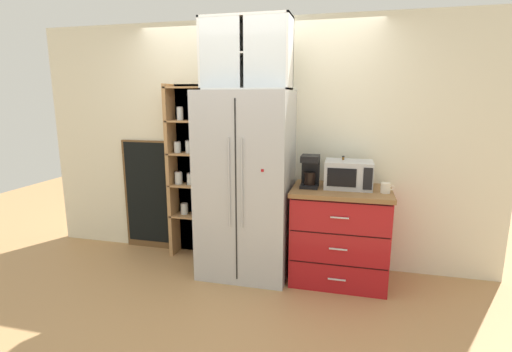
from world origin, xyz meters
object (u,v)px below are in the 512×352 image
(bottle_amber, at_px, (343,173))
(chalkboard_menu, at_px, (148,195))
(microwave, at_px, (349,174))
(refrigerator, at_px, (246,185))
(mug_red, at_px, (342,183))
(coffee_maker, at_px, (310,171))
(mug_cream, at_px, (386,188))

(bottle_amber, height_order, chalkboard_menu, chalkboard_menu)
(microwave, bearing_deg, refrigerator, -174.97)
(refrigerator, xyz_separation_m, microwave, (0.98, 0.09, 0.13))
(refrigerator, xyz_separation_m, mug_red, (0.93, 0.07, 0.05))
(microwave, bearing_deg, bottle_amber, 138.85)
(coffee_maker, relative_size, mug_cream, 2.55)
(microwave, height_order, mug_red, microwave)
(microwave, bearing_deg, coffee_maker, -173.31)
(chalkboard_menu, bearing_deg, bottle_amber, -4.87)
(coffee_maker, relative_size, bottle_amber, 1.04)
(refrigerator, distance_m, microwave, 1.00)
(mug_red, bearing_deg, bottle_amber, 91.59)
(mug_red, distance_m, chalkboard_menu, 2.25)
(chalkboard_menu, bearing_deg, microwave, -6.00)
(coffee_maker, bearing_deg, refrigerator, -175.92)
(mug_cream, relative_size, mug_red, 1.07)
(refrigerator, distance_m, mug_cream, 1.32)
(microwave, bearing_deg, chalkboard_menu, 174.00)
(coffee_maker, bearing_deg, mug_red, 4.65)
(microwave, relative_size, coffee_maker, 1.42)
(microwave, relative_size, mug_red, 3.86)
(microwave, distance_m, coffee_maker, 0.36)
(bottle_amber, bearing_deg, chalkboard_menu, 175.13)
(coffee_maker, distance_m, bottle_amber, 0.32)
(microwave, bearing_deg, mug_cream, -20.02)
(mug_red, distance_m, bottle_amber, 0.11)
(mug_red, height_order, chalkboard_menu, chalkboard_menu)
(coffee_maker, relative_size, chalkboard_menu, 0.24)
(refrigerator, height_order, coffee_maker, refrigerator)
(mug_red, xyz_separation_m, chalkboard_menu, (-2.22, 0.26, -0.32))
(chalkboard_menu, bearing_deg, mug_cream, -7.86)
(mug_cream, xyz_separation_m, chalkboard_menu, (-2.60, 0.36, -0.32))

